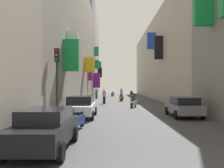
# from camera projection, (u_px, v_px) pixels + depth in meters

# --- Properties ---
(ground_plane) EXTENTS (140.00, 140.00, 0.00)m
(ground_plane) POSITION_uv_depth(u_px,v_px,m) (123.00, 101.00, 33.38)
(ground_plane) COLOR #424244
(building_left_mid_a) EXTENTS (7.28, 30.74, 15.24)m
(building_left_mid_a) POSITION_uv_depth(u_px,v_px,m) (56.00, 38.00, 27.38)
(building_left_mid_a) COLOR gray
(building_left_mid_a) RESTS_ON ground
(building_left_mid_b) EXTENTS (7.26, 7.77, 21.68)m
(building_left_mid_b) POSITION_uv_depth(u_px,v_px,m) (79.00, 41.00, 46.65)
(building_left_mid_b) COLOR gray
(building_left_mid_b) RESTS_ON ground
(building_left_mid_c) EXTENTS (6.98, 12.90, 19.98)m
(building_left_mid_c) POSITION_uv_depth(u_px,v_px,m) (85.00, 52.00, 56.99)
(building_left_mid_c) COLOR #9E9384
(building_left_mid_c) RESTS_ON ground
(building_right_mid_b) EXTENTS (7.26, 43.82, 12.73)m
(building_right_mid_b) POSITION_uv_depth(u_px,v_px,m) (168.00, 61.00, 41.47)
(building_right_mid_b) COLOR #BCB29E
(building_right_mid_b) RESTS_ON ground
(parked_car_black) EXTENTS (1.85, 4.00, 1.40)m
(parked_car_black) POSITION_uv_depth(u_px,v_px,m) (46.00, 128.00, 8.24)
(parked_car_black) COLOR black
(parked_car_black) RESTS_ON ground
(parked_car_white) EXTENTS (2.03, 4.22, 1.45)m
(parked_car_white) POSITION_uv_depth(u_px,v_px,m) (81.00, 106.00, 16.52)
(parked_car_white) COLOR white
(parked_car_white) RESTS_ON ground
(parked_car_grey) EXTENTS (1.89, 3.92, 1.38)m
(parked_car_grey) POSITION_uv_depth(u_px,v_px,m) (184.00, 106.00, 16.60)
(parked_car_grey) COLOR slate
(parked_car_grey) RESTS_ON ground
(scooter_blue) EXTENTS (0.69, 1.84, 1.13)m
(scooter_blue) POSITION_uv_depth(u_px,v_px,m) (78.00, 120.00, 12.07)
(scooter_blue) COLOR #2D4CAD
(scooter_blue) RESTS_ON ground
(scooter_red) EXTENTS (0.71, 1.85, 1.13)m
(scooter_red) POSITION_uv_depth(u_px,v_px,m) (132.00, 93.00, 53.00)
(scooter_red) COLOR red
(scooter_red) RESTS_ON ground
(scooter_orange) EXTENTS (0.56, 1.84, 1.13)m
(scooter_orange) POSITION_uv_depth(u_px,v_px,m) (122.00, 98.00, 32.97)
(scooter_orange) COLOR orange
(scooter_orange) RESTS_ON ground
(scooter_silver) EXTENTS (0.67, 1.82, 1.13)m
(scooter_silver) POSITION_uv_depth(u_px,v_px,m) (113.00, 94.00, 46.22)
(scooter_silver) COLOR #ADADB2
(scooter_silver) RESTS_ON ground
(scooter_white) EXTENTS (0.81, 1.88, 1.13)m
(scooter_white) POSITION_uv_depth(u_px,v_px,m) (134.00, 103.00, 23.60)
(scooter_white) COLOR silver
(scooter_white) RESTS_ON ground
(scooter_green) EXTENTS (0.75, 1.76, 1.13)m
(scooter_green) POSITION_uv_depth(u_px,v_px,m) (134.00, 96.00, 37.36)
(scooter_green) COLOR #287F3D
(scooter_green) RESTS_ON ground
(pedestrian_crossing) EXTENTS (0.54, 0.54, 1.75)m
(pedestrian_crossing) POSITION_uv_depth(u_px,v_px,m) (122.00, 94.00, 34.46)
(pedestrian_crossing) COLOR #373737
(pedestrian_crossing) RESTS_ON ground
(pedestrian_near_left) EXTENTS (0.49, 0.49, 1.72)m
(pedestrian_near_left) POSITION_uv_depth(u_px,v_px,m) (105.00, 96.00, 28.19)
(pedestrian_near_left) COLOR black
(pedestrian_near_left) RESTS_ON ground
(pedestrian_near_right) EXTENTS (0.52, 0.52, 1.60)m
(pedestrian_near_right) POSITION_uv_depth(u_px,v_px,m) (97.00, 94.00, 38.85)
(pedestrian_near_right) COLOR #343434
(pedestrian_near_right) RESTS_ON ground
(traffic_light_far_corner) EXTENTS (0.26, 0.34, 4.29)m
(traffic_light_far_corner) POSITION_uv_depth(u_px,v_px,m) (58.00, 73.00, 13.64)
(traffic_light_far_corner) COLOR #2D2D2D
(traffic_light_far_corner) RESTS_ON ground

